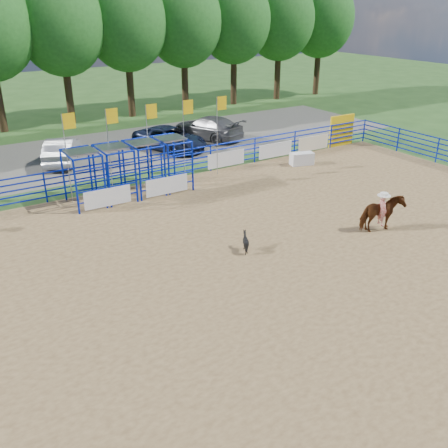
{
  "coord_description": "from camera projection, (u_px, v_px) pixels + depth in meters",
  "views": [
    {
      "loc": [
        -10.63,
        -13.0,
        8.72
      ],
      "look_at": [
        -1.8,
        1.0,
        1.3
      ],
      "focal_mm": 40.0,
      "sensor_mm": 36.0,
      "label": 1
    }
  ],
  "objects": [
    {
      "name": "car_d",
      "position": [
        208.0,
        127.0,
        34.22
      ],
      "size": [
        3.79,
        5.69,
        1.53
      ],
      "primitive_type": "imported",
      "rotation": [
        0.0,
        0.0,
        3.48
      ],
      "color": "#505052",
      "rests_on": "gravel_strip"
    },
    {
      "name": "treeline",
      "position": [
        60.0,
        19.0,
        35.76
      ],
      "size": [
        56.4,
        6.4,
        11.24
      ],
      "color": "#3F2B19",
      "rests_on": "ground"
    },
    {
      "name": "ground",
      "position": [
        279.0,
        254.0,
        18.77
      ],
      "size": [
        120.0,
        120.0,
        0.0
      ],
      "primitive_type": "plane",
      "color": "#376026",
      "rests_on": "ground"
    },
    {
      "name": "gravel_strip",
      "position": [
        115.0,
        150.0,
        31.89
      ],
      "size": [
        40.0,
        10.0,
        0.01
      ],
      "primitive_type": "cube",
      "color": "slate",
      "rests_on": "ground"
    },
    {
      "name": "horse_and_rider",
      "position": [
        382.0,
        212.0,
        20.31
      ],
      "size": [
        1.92,
        1.12,
        2.32
      ],
      "color": "#5E2F12",
      "rests_on": "arena_dirt"
    },
    {
      "name": "chute_assembly",
      "position": [
        136.0,
        169.0,
        24.15
      ],
      "size": [
        19.32,
        2.41,
        4.2
      ],
      "color": "#0821BE",
      "rests_on": "ground"
    },
    {
      "name": "perimeter_fence",
      "position": [
        279.0,
        236.0,
        18.47
      ],
      "size": [
        30.1,
        20.1,
        1.5
      ],
      "color": "#0821BE",
      "rests_on": "ground"
    },
    {
      "name": "calf",
      "position": [
        245.0,
        242.0,
        18.86
      ],
      "size": [
        0.83,
        0.79,
        0.74
      ],
      "primitive_type": "imported",
      "rotation": [
        0.0,
        0.0,
        1.93
      ],
      "color": "black",
      "rests_on": "arena_dirt"
    },
    {
      "name": "arena_dirt",
      "position": [
        279.0,
        254.0,
        18.77
      ],
      "size": [
        30.0,
        20.0,
        0.02
      ],
      "primitive_type": "cube",
      "color": "#9C7D4E",
      "rests_on": "ground"
    },
    {
      "name": "announcer_table",
      "position": [
        302.0,
        159.0,
        28.84
      ],
      "size": [
        1.44,
        0.95,
        0.71
      ],
      "primitive_type": "cube",
      "rotation": [
        0.0,
        0.0,
        -0.27
      ],
      "color": "white",
      "rests_on": "arena_dirt"
    },
    {
      "name": "car_c",
      "position": [
        170.0,
        139.0,
        31.68
      ],
      "size": [
        3.88,
        5.6,
        1.42
      ],
      "primitive_type": "imported",
      "rotation": [
        0.0,
        0.0,
        0.33
      ],
      "color": "#151D36",
      "rests_on": "gravel_strip"
    },
    {
      "name": "car_b",
      "position": [
        62.0,
        150.0,
        29.06
      ],
      "size": [
        3.27,
        4.75,
        1.48
      ],
      "primitive_type": "imported",
      "rotation": [
        0.0,
        0.0,
        2.72
      ],
      "color": "gray",
      "rests_on": "gravel_strip"
    }
  ]
}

